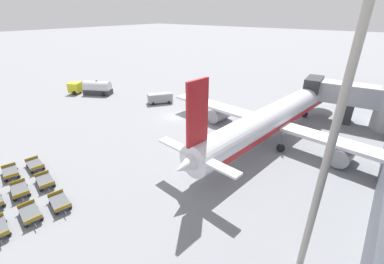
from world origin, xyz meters
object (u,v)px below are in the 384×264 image
(baggage_dolly_row_mid_a_col_c, at_px, (30,214))
(baggage_dolly_row_mid_a_col_a, at_px, (10,172))
(fuel_tanker_primary, at_px, (93,88))
(service_van, at_px, (160,98))
(baggage_dolly_row_mid_a_col_b, at_px, (20,190))
(baggage_dolly_row_mid_b_col_a, at_px, (35,165))
(baggage_dolly_row_mid_b_col_b, at_px, (45,181))
(airplane, at_px, (275,117))
(baggage_dolly_row_mid_b_col_c, at_px, (60,202))
(apron_light_mast, at_px, (358,44))

(baggage_dolly_row_mid_a_col_c, bearing_deg, baggage_dolly_row_mid_a_col_a, 170.19)
(fuel_tanker_primary, xyz_separation_m, service_van, (15.70, 4.72, -0.27))
(service_van, relative_size, baggage_dolly_row_mid_a_col_b, 1.45)
(baggage_dolly_row_mid_b_col_a, bearing_deg, baggage_dolly_row_mid_a_col_a, -102.72)
(fuel_tanker_primary, xyz_separation_m, baggage_dolly_row_mid_b_col_b, (24.81, -22.15, -0.87))
(baggage_dolly_row_mid_a_col_a, bearing_deg, service_van, 98.83)
(airplane, distance_m, baggage_dolly_row_mid_a_col_a, 33.54)
(baggage_dolly_row_mid_b_col_a, xyz_separation_m, baggage_dolly_row_mid_b_col_c, (8.66, -1.51, 0.00))
(service_van, height_order, baggage_dolly_row_mid_a_col_a, service_van)
(service_van, distance_m, baggage_dolly_row_mid_b_col_c, 30.79)
(fuel_tanker_primary, distance_m, service_van, 16.39)
(baggage_dolly_row_mid_a_col_b, distance_m, baggage_dolly_row_mid_b_col_a, 4.78)
(service_van, xyz_separation_m, baggage_dolly_row_mid_a_col_a, (4.42, -28.48, -0.60))
(service_van, bearing_deg, baggage_dolly_row_mid_b_col_a, -79.23)
(baggage_dolly_row_mid_a_col_b, bearing_deg, service_van, 106.52)
(baggage_dolly_row_mid_a_col_a, relative_size, baggage_dolly_row_mid_b_col_a, 1.00)
(fuel_tanker_primary, relative_size, baggage_dolly_row_mid_a_col_b, 2.69)
(airplane, bearing_deg, baggage_dolly_row_mid_b_col_c, -111.44)
(baggage_dolly_row_mid_a_col_b, xyz_separation_m, apron_light_mast, (24.87, 9.18, 14.92))
(baggage_dolly_row_mid_a_col_c, distance_m, baggage_dolly_row_mid_b_col_a, 8.93)
(baggage_dolly_row_mid_a_col_a, height_order, baggage_dolly_row_mid_b_col_a, same)
(baggage_dolly_row_mid_a_col_b, bearing_deg, baggage_dolly_row_mid_b_col_b, 78.21)
(service_van, relative_size, baggage_dolly_row_mid_a_col_c, 1.45)
(airplane, relative_size, baggage_dolly_row_mid_b_col_c, 11.05)
(fuel_tanker_primary, bearing_deg, baggage_dolly_row_mid_a_col_c, -41.32)
(service_van, distance_m, baggage_dolly_row_mid_a_col_c, 32.67)
(baggage_dolly_row_mid_b_col_b, bearing_deg, baggage_dolly_row_mid_b_col_a, 169.34)
(service_van, bearing_deg, baggage_dolly_row_mid_b_col_b, -71.26)
(baggage_dolly_row_mid_a_col_a, bearing_deg, apron_light_mast, 16.32)
(service_van, xyz_separation_m, baggage_dolly_row_mid_b_col_a, (4.96, -26.09, -0.60))
(baggage_dolly_row_mid_a_col_b, relative_size, baggage_dolly_row_mid_a_col_c, 1.00)
(service_van, distance_m, baggage_dolly_row_mid_b_col_a, 26.57)
(airplane, distance_m, apron_light_mast, 24.21)
(baggage_dolly_row_mid_b_col_b, bearing_deg, baggage_dolly_row_mid_a_col_b, -101.79)
(service_van, xyz_separation_m, baggage_dolly_row_mid_a_col_c, (13.01, -29.97, -0.60))
(baggage_dolly_row_mid_a_col_b, height_order, baggage_dolly_row_mid_a_col_c, same)
(fuel_tanker_primary, relative_size, baggage_dolly_row_mid_b_col_c, 2.69)
(fuel_tanker_primary, relative_size, baggage_dolly_row_mid_b_col_b, 2.69)
(baggage_dolly_row_mid_b_col_a, xyz_separation_m, baggage_dolly_row_mid_b_col_b, (4.15, -0.78, 0.00))
(baggage_dolly_row_mid_a_col_b, height_order, baggage_dolly_row_mid_b_col_b, same)
(baggage_dolly_row_mid_b_col_a, xyz_separation_m, apron_light_mast, (28.56, 6.13, 14.92))
(airplane, height_order, baggage_dolly_row_mid_b_col_a, airplane)
(baggage_dolly_row_mid_a_col_a, bearing_deg, baggage_dolly_row_mid_a_col_b, -8.96)
(fuel_tanker_primary, xyz_separation_m, baggage_dolly_row_mid_a_col_a, (20.12, -23.76, -0.87))
(airplane, distance_m, baggage_dolly_row_mid_b_col_c, 28.35)
(airplane, height_order, service_van, airplane)
(service_van, bearing_deg, fuel_tanker_primary, -163.25)
(baggage_dolly_row_mid_b_col_b, bearing_deg, apron_light_mast, 15.82)
(baggage_dolly_row_mid_b_col_c, distance_m, apron_light_mast, 26.02)
(baggage_dolly_row_mid_b_col_b, bearing_deg, baggage_dolly_row_mid_b_col_c, -9.14)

